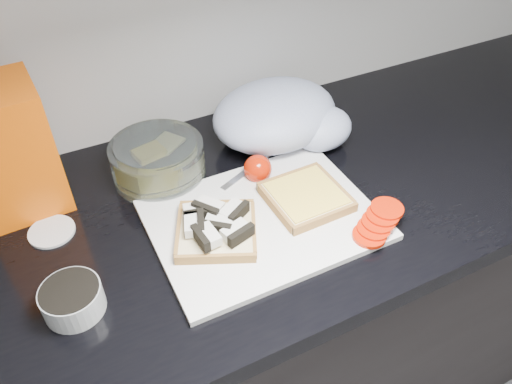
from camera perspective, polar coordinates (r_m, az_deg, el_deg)
base_cabinet at (r=1.30m, az=-7.07°, el=-18.08°), size 3.50×0.60×0.86m
countertop at (r=0.95m, az=-9.31°, el=-4.14°), size 3.50×0.64×0.04m
cutting_board at (r=0.91m, az=0.85°, el=-3.18°), size 0.40×0.30×0.01m
bread_left at (r=0.87m, az=-4.63°, el=-4.11°), size 0.19×0.19×0.04m
bread_right at (r=0.94m, az=5.73°, el=-0.55°), size 0.15×0.15×0.02m
tomato_slices at (r=0.91m, az=13.79°, el=-3.35°), size 0.13×0.10×0.03m
knife at (r=1.03m, az=0.44°, el=3.58°), size 0.17×0.08×0.01m
seed_tub at (r=0.82m, az=-20.28°, el=-11.33°), size 0.09×0.09×0.05m
tub_lid at (r=0.97m, az=-22.31°, el=-4.20°), size 0.09×0.09×0.01m
glass_bowl at (r=1.01m, az=-11.14°, el=3.50°), size 0.18×0.18×0.08m
bread_bag at (r=0.98m, az=-26.64°, el=4.22°), size 0.16×0.15×0.24m
steel_canister at (r=1.05m, az=-26.68°, el=5.20°), size 0.08×0.08×0.20m
grocery_bag at (r=1.08m, az=2.93°, el=8.64°), size 0.31×0.26×0.12m
whole_tomatoes at (r=0.99m, az=0.19°, el=2.68°), size 0.06×0.06×0.06m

